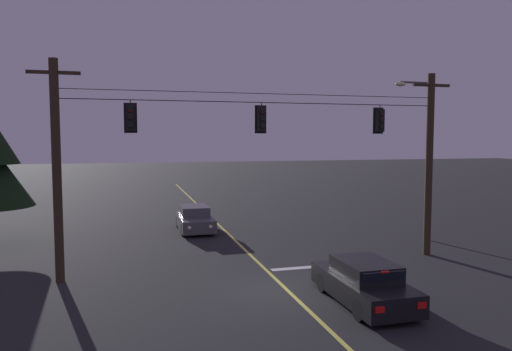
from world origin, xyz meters
name	(u,v)px	position (x,y,z in m)	size (l,w,h in m)	color
ground_plane	(289,291)	(0.00, 0.00, 0.00)	(180.00, 180.00, 0.00)	black
lane_centre_stripe	(231,237)	(0.00, 9.27, 0.00)	(0.14, 60.00, 0.01)	#D1C64C
stop_bar_paint	(311,267)	(1.90, 2.67, 0.00)	(3.40, 0.36, 0.01)	silver
signal_span_assembly	(263,164)	(0.00, 3.27, 4.16)	(17.14, 0.32, 8.02)	#38281C
traffic_light_leftmost	(131,118)	(-5.08, 3.25, 5.97)	(0.48, 0.41, 1.22)	black
traffic_light_left_inner	(262,119)	(-0.04, 3.25, 5.97)	(0.48, 0.41, 1.22)	black
traffic_light_centre	(380,120)	(5.19, 3.25, 5.97)	(0.48, 0.41, 1.22)	black
car_waiting_near_lane	(364,283)	(1.91, -1.70, 0.65)	(1.80, 4.33, 1.39)	black
car_oncoming_lead	(194,219)	(-1.64, 11.59, 0.65)	(1.80, 4.42, 1.39)	#4C4C51
street_lamp_corner	(424,145)	(9.24, 5.91, 4.85)	(2.11, 0.30, 8.09)	#4C4F54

